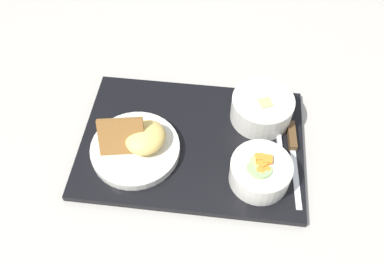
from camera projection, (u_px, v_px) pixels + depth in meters
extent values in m
plane|color=#ADA89E|center=(192.00, 145.00, 0.83)|extent=(4.00, 4.00, 0.00)
cube|color=black|center=(192.00, 143.00, 0.83)|extent=(0.46, 0.32, 0.01)
cylinder|color=silver|center=(260.00, 172.00, 0.75)|extent=(0.11, 0.11, 0.05)
torus|color=silver|center=(262.00, 166.00, 0.73)|extent=(0.11, 0.11, 0.01)
cylinder|color=#9EC67A|center=(259.00, 173.00, 0.73)|extent=(0.05, 0.05, 0.01)
cylinder|color=#9EC67A|center=(260.00, 163.00, 0.73)|extent=(0.05, 0.05, 0.02)
cylinder|color=#9EC67A|center=(259.00, 169.00, 0.72)|extent=(0.07, 0.07, 0.02)
cylinder|color=#9EC67A|center=(272.00, 171.00, 0.73)|extent=(0.06, 0.06, 0.01)
cylinder|color=#9EC67A|center=(263.00, 175.00, 0.72)|extent=(0.05, 0.05, 0.02)
cube|color=orange|center=(267.00, 160.00, 0.73)|extent=(0.02, 0.02, 0.01)
cube|color=orange|center=(263.00, 168.00, 0.73)|extent=(0.03, 0.03, 0.01)
cube|color=orange|center=(262.00, 164.00, 0.73)|extent=(0.02, 0.02, 0.01)
cube|color=orange|center=(260.00, 172.00, 0.72)|extent=(0.01, 0.01, 0.01)
cube|color=orange|center=(259.00, 159.00, 0.74)|extent=(0.02, 0.02, 0.02)
cylinder|color=silver|center=(262.00, 108.00, 0.84)|extent=(0.13, 0.13, 0.06)
torus|color=silver|center=(263.00, 100.00, 0.81)|extent=(0.13, 0.13, 0.01)
cylinder|color=#939E56|center=(262.00, 107.00, 0.83)|extent=(0.11, 0.11, 0.05)
cube|color=#B2C170|center=(265.00, 105.00, 0.81)|extent=(0.03, 0.03, 0.02)
cube|color=#B2C170|center=(268.00, 105.00, 0.81)|extent=(0.02, 0.02, 0.01)
cylinder|color=silver|center=(135.00, 149.00, 0.80)|extent=(0.18, 0.18, 0.02)
ellipsoid|color=#EFC666|center=(146.00, 137.00, 0.78)|extent=(0.11, 0.11, 0.04)
cube|color=#93602D|center=(122.00, 140.00, 0.77)|extent=(0.09, 0.07, 0.08)
cube|color=silver|center=(296.00, 179.00, 0.77)|extent=(0.02, 0.13, 0.00)
cube|color=#51381E|center=(292.00, 136.00, 0.82)|extent=(0.02, 0.07, 0.01)
ellipsoid|color=silver|center=(281.00, 160.00, 0.79)|extent=(0.04, 0.05, 0.01)
cube|color=silver|center=(278.00, 126.00, 0.84)|extent=(0.01, 0.11, 0.01)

